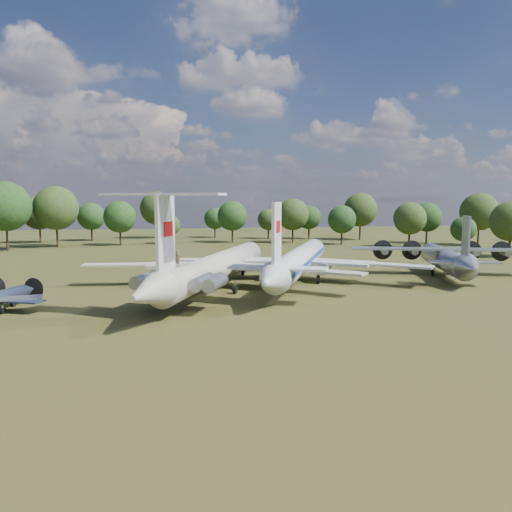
{
  "coord_description": "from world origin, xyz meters",
  "views": [
    {
      "loc": [
        -3.4,
        -62.97,
        12.07
      ],
      "look_at": [
        7.78,
        -1.49,
        5.0
      ],
      "focal_mm": 35.0,
      "sensor_mm": 36.0,
      "label": 1
    }
  ],
  "objects": [
    {
      "name": "person_on_il62",
      "position": [
        -2.19,
        -9.96,
        5.91
      ],
      "size": [
        0.8,
        0.79,
        1.86
      ],
      "primitive_type": "imported",
      "rotation": [
        0.0,
        0.0,
        2.37
      ],
      "color": "olive",
      "rests_on": "il62_airliner"
    },
    {
      "name": "ground",
      "position": [
        0.0,
        0.0,
        0.0
      ],
      "size": [
        300.0,
        300.0,
        0.0
      ],
      "primitive_type": "plane",
      "color": "#233913",
      "rests_on": "ground"
    },
    {
      "name": "an12_transport",
      "position": [
        40.46,
        9.27,
        2.15
      ],
      "size": [
        37.68,
        39.92,
        4.29
      ],
      "primitive_type": null,
      "rotation": [
        0.0,
        0.0,
        -0.31
      ],
      "color": "#A0A3A8",
      "rests_on": "ground"
    },
    {
      "name": "tu104_jet",
      "position": [
        15.89,
        7.5,
        2.5
      ],
      "size": [
        54.42,
        60.79,
        4.99
      ],
      "primitive_type": null,
      "rotation": [
        0.0,
        0.0,
        -0.42
      ],
      "color": "silver",
      "rests_on": "ground"
    },
    {
      "name": "il62_airliner",
      "position": [
        3.35,
        2.84,
        2.49
      ],
      "size": [
        55.99,
        62.09,
        4.98
      ],
      "primitive_type": null,
      "rotation": [
        0.0,
        0.0,
        -0.41
      ],
      "color": "silver",
      "rests_on": "ground"
    }
  ]
}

